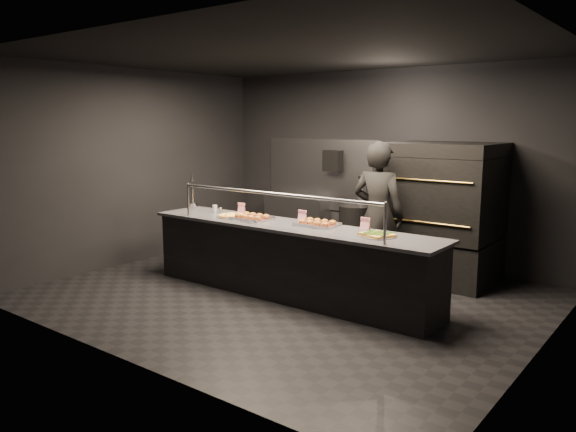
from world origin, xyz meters
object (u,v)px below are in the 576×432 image
object	(u,v)px
prep_shelf	(297,222)
square_pizza	(377,235)
service_counter	(289,260)
worker	(378,215)
pizza_oven	(440,211)
slider_tray_a	(252,217)
beer_tap	(192,198)
round_pizza	(232,216)
slider_tray_b	(317,223)
trash_bin	(355,232)
fire_extinguisher	(361,192)
towel_dispenser	(333,161)

from	to	relation	value
prep_shelf	square_pizza	distance (m)	3.70
service_counter	worker	distance (m)	1.34
square_pizza	pizza_oven	bearing A→B (deg)	91.39
prep_shelf	slider_tray_a	size ratio (longest dim) A/B	2.07
prep_shelf	beer_tap	distance (m)	2.24
pizza_oven	round_pizza	size ratio (longest dim) A/B	4.30
slider_tray_b	round_pizza	bearing A→B (deg)	-172.85
slider_tray_b	square_pizza	distance (m)	0.92
square_pizza	trash_bin	bearing A→B (deg)	125.94
fire_extinguisher	beer_tap	size ratio (longest dim) A/B	0.93
fire_extinguisher	round_pizza	xyz separation A→B (m)	(-0.60, -2.41, -0.12)
square_pizza	service_counter	bearing A→B (deg)	-179.54
towel_dispenser	slider_tray_a	distance (m)	2.49
worker	round_pizza	bearing A→B (deg)	29.31
towel_dispenser	slider_tray_a	bearing A→B (deg)	-82.88
round_pizza	slider_tray_a	size ratio (longest dim) A/B	0.77
beer_tap	square_pizza	bearing A→B (deg)	-3.32
fire_extinguisher	beer_tap	distance (m)	2.72
round_pizza	slider_tray_b	size ratio (longest dim) A/B	0.81
worker	beer_tap	bearing A→B (deg)	14.70
slider_tray_a	slider_tray_b	distance (m)	0.95
prep_shelf	worker	world-z (taller)	worker
towel_dispenser	trash_bin	bearing A→B (deg)	-17.38
prep_shelf	worker	distance (m)	2.70
pizza_oven	prep_shelf	distance (m)	2.88
service_counter	towel_dispenser	xyz separation A→B (m)	(-0.90, 2.39, 1.09)
slider_tray_a	square_pizza	size ratio (longest dim) A/B	1.38
prep_shelf	round_pizza	world-z (taller)	round_pizza
slider_tray_b	service_counter	bearing A→B (deg)	-155.66
slider_tray_b	square_pizza	xyz separation A→B (m)	(0.91, -0.14, -0.01)
beer_tap	slider_tray_b	size ratio (longest dim) A/B	0.99
slider_tray_a	square_pizza	bearing A→B (deg)	0.59
beer_tap	worker	bearing A→B (deg)	17.16
service_counter	beer_tap	bearing A→B (deg)	174.28
service_counter	prep_shelf	xyz separation A→B (m)	(-1.60, 2.32, -0.01)
prep_shelf	fire_extinguisher	bearing A→B (deg)	3.66
round_pizza	slider_tray_b	distance (m)	1.29
service_counter	towel_dispenser	world-z (taller)	towel_dispenser
fire_extinguisher	slider_tray_b	bearing A→B (deg)	-73.12
prep_shelf	beer_tap	xyz separation A→B (m)	(-0.35, -2.13, 0.62)
slider_tray_b	worker	size ratio (longest dim) A/B	0.28
fire_extinguisher	trash_bin	distance (m)	0.65
pizza_oven	round_pizza	distance (m)	2.88
beer_tap	prep_shelf	bearing A→B (deg)	80.65
fire_extinguisher	slider_tray_b	xyz separation A→B (m)	(0.68, -2.25, -0.11)
pizza_oven	square_pizza	world-z (taller)	pizza_oven
service_counter	slider_tray_a	size ratio (longest dim) A/B	7.07
pizza_oven	square_pizza	distance (m)	1.89
pizza_oven	prep_shelf	xyz separation A→B (m)	(-2.80, 0.42, -0.52)
prep_shelf	slider_tray_b	world-z (taller)	slider_tray_b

